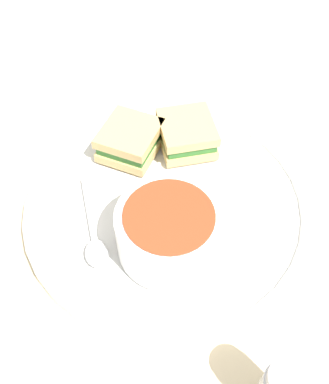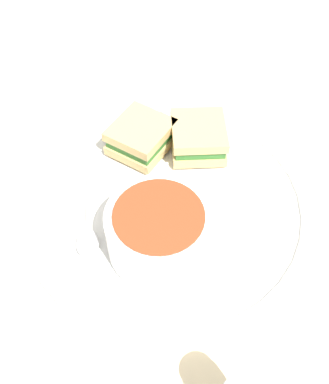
% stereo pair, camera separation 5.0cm
% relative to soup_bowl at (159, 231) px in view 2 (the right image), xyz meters
% --- Properties ---
extents(ground_plane, '(2.40, 2.40, 0.00)m').
position_rel_soup_bowl_xyz_m(ground_plane, '(-0.02, 0.06, -0.05)').
color(ground_plane, beige).
extents(plate, '(0.32, 0.32, 0.02)m').
position_rel_soup_bowl_xyz_m(plate, '(-0.02, 0.06, -0.04)').
color(plate, white).
rests_on(plate, ground_plane).
extents(soup_bowl, '(0.11, 0.11, 0.06)m').
position_rel_soup_bowl_xyz_m(soup_bowl, '(0.00, 0.00, 0.00)').
color(soup_bowl, white).
rests_on(soup_bowl, plate).
extents(spoon, '(0.06, 0.12, 0.01)m').
position_rel_soup_bowl_xyz_m(spoon, '(-0.08, -0.01, -0.03)').
color(spoon, silver).
rests_on(spoon, plate).
extents(sandwich_half_near, '(0.09, 0.09, 0.04)m').
position_rel_soup_bowl_xyz_m(sandwich_half_near, '(-0.00, 0.15, -0.01)').
color(sandwich_half_near, tan).
rests_on(sandwich_half_near, plate).
extents(sandwich_half_far, '(0.08, 0.08, 0.04)m').
position_rel_soup_bowl_xyz_m(sandwich_half_far, '(-0.07, 0.13, -0.01)').
color(sandwich_half_far, tan).
rests_on(sandwich_half_far, plate).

